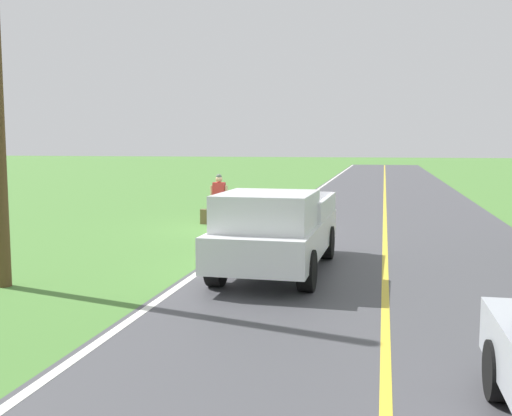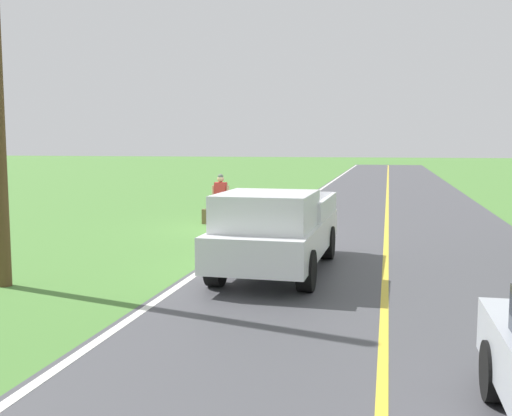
# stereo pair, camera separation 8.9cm
# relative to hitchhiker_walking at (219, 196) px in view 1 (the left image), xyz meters

# --- Properties ---
(ground_plane) EXTENTS (200.00, 200.00, 0.00)m
(ground_plane) POSITION_rel_hitchhiker_walking_xyz_m (-0.80, 0.84, -0.98)
(ground_plane) COLOR #4C7F38
(road_surface) EXTENTS (8.31, 120.00, 0.00)m
(road_surface) POSITION_rel_hitchhiker_walking_xyz_m (-5.64, 0.84, -0.98)
(road_surface) COLOR #47474C
(road_surface) RESTS_ON ground
(lane_edge_line) EXTENTS (0.16, 117.60, 0.00)m
(lane_edge_line) POSITION_rel_hitchhiker_walking_xyz_m (-1.66, 0.84, -0.98)
(lane_edge_line) COLOR silver
(lane_edge_line) RESTS_ON ground
(lane_centre_line) EXTENTS (0.14, 117.60, 0.00)m
(lane_centre_line) POSITION_rel_hitchhiker_walking_xyz_m (-5.64, 0.84, -0.98)
(lane_centre_line) COLOR gold
(lane_centre_line) RESTS_ON ground
(hitchhiker_walking) EXTENTS (0.62, 0.51, 1.75)m
(hitchhiker_walking) POSITION_rel_hitchhiker_walking_xyz_m (0.00, 0.00, 0.00)
(hitchhiker_walking) COLOR black
(hitchhiker_walking) RESTS_ON ground
(suitcase_carried) EXTENTS (0.46, 0.21, 0.52)m
(suitcase_carried) POSITION_rel_hitchhiker_walking_xyz_m (0.42, 0.08, -0.72)
(suitcase_carried) COLOR brown
(suitcase_carried) RESTS_ON ground
(pickup_truck_passing) EXTENTS (2.19, 5.44, 1.82)m
(pickup_truck_passing) POSITION_rel_hitchhiker_walking_xyz_m (-3.31, 7.34, -0.01)
(pickup_truck_passing) COLOR silver
(pickup_truck_passing) RESTS_ON ground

